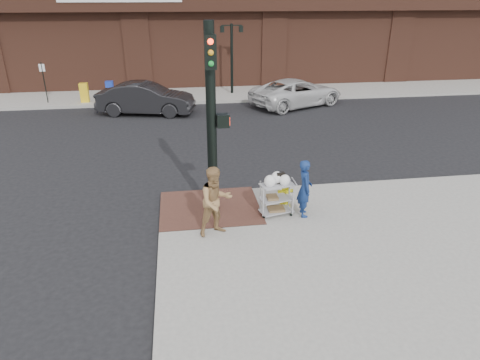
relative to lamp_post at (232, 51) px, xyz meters
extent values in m
plane|color=black|center=(-2.00, -16.00, -2.62)|extent=(220.00, 220.00, 0.00)
cube|color=gray|center=(10.50, 16.00, -2.54)|extent=(65.00, 36.00, 0.15)
cube|color=#492A22|center=(-2.60, -15.10, -2.46)|extent=(2.80, 2.40, 0.01)
cylinder|color=black|center=(0.00, 0.00, -0.47)|extent=(0.16, 0.16, 4.00)
cube|color=black|center=(0.00, 0.00, 1.43)|extent=(1.20, 0.06, 0.06)
cube|color=black|center=(-0.55, 0.00, 1.23)|extent=(0.22, 0.22, 0.35)
cube|color=black|center=(0.55, 0.00, 1.23)|extent=(0.22, 0.22, 0.35)
cylinder|color=black|center=(-10.50, -1.00, -1.37)|extent=(0.05, 0.05, 2.20)
cylinder|color=black|center=(-2.50, -15.20, 0.03)|extent=(0.26, 0.26, 5.00)
cube|color=black|center=(-2.20, -15.20, 0.08)|extent=(0.32, 0.28, 0.34)
cube|color=#FF260C|center=(-2.04, -15.20, 0.08)|extent=(0.02, 0.18, 0.22)
cube|color=black|center=(-2.50, -15.48, 1.83)|extent=(0.28, 0.18, 0.80)
imported|color=navy|center=(-0.10, -15.90, -1.67)|extent=(0.43, 0.61, 1.59)
imported|color=#9B7549|center=(-2.55, -16.54, -1.57)|extent=(1.05, 0.94, 1.79)
imported|color=black|center=(-4.93, -3.76, -1.82)|extent=(5.12, 2.72, 1.60)
imported|color=silver|center=(3.18, -3.17, -1.88)|extent=(5.85, 4.45, 1.48)
cube|color=#9C9CA1|center=(-0.83, -15.75, -1.59)|extent=(0.97, 0.69, 0.03)
cube|color=#9C9CA1|center=(-0.83, -15.75, -2.00)|extent=(0.97, 0.69, 0.03)
cube|color=#9C9CA1|center=(-0.83, -15.75, -2.36)|extent=(0.97, 0.69, 0.03)
cube|color=black|center=(-0.74, -15.70, -1.43)|extent=(0.21, 0.14, 0.31)
cube|color=brown|center=(-0.95, -15.75, -1.95)|extent=(0.29, 0.33, 0.08)
cube|color=brown|center=(-0.83, -15.75, -2.31)|extent=(0.45, 0.35, 0.07)
cylinder|color=#CFC511|center=(-0.49, -15.37, -2.42)|extent=(0.30, 0.30, 0.09)
cylinder|color=#CFC511|center=(-0.49, -15.37, -2.03)|extent=(0.22, 0.22, 0.67)
sphere|color=#CFC511|center=(-0.49, -15.37, -1.66)|extent=(0.24, 0.24, 0.24)
cylinder|color=#CFC511|center=(-0.49, -15.37, -1.98)|extent=(0.43, 0.10, 0.10)
cube|color=yellow|center=(-8.44, -1.16, -1.95)|extent=(0.44, 0.40, 1.04)
cube|color=#1A36AD|center=(-7.15, -0.46, -1.97)|extent=(0.42, 0.38, 0.99)
camera|label=1|loc=(-3.34, -25.92, 3.09)|focal=32.00mm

